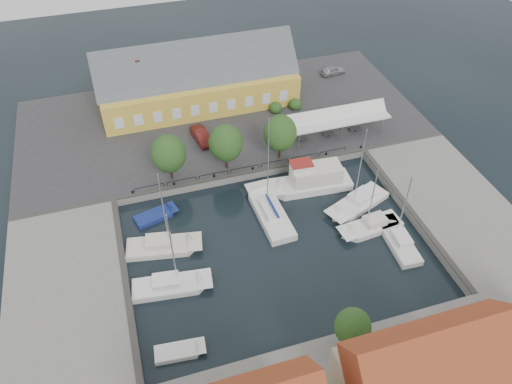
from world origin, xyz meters
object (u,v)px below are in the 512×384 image
car_red (201,136)px  east_boat_a (358,204)px  west_boat_b (162,247)px  west_boat_c (170,287)px  trawler (311,181)px  warehouse (193,81)px  launch_sw (179,352)px  launch_nw (155,216)px  east_boat_c (399,242)px  east_boat_b (371,227)px  tent_canopy (337,118)px  car_silver (333,71)px  center_sailboat (270,213)px

car_red → east_boat_a: bearing=-57.3°
west_boat_b → west_boat_c: west_boat_b is taller
trawler → warehouse: bearing=114.1°
launch_sw → launch_nw: size_ratio=0.90×
warehouse → east_boat_c: bearing=-65.1°
trawler → east_boat_b: (3.92, -8.58, -0.76)m
trawler → launch_nw: size_ratio=2.08×
tent_canopy → car_silver: (6.36, 15.35, -2.00)m
launch_sw → launch_nw: (0.60, 17.98, -0.00)m
warehouse → east_boat_c: (15.57, -33.55, -4.17)m
east_boat_a → tent_canopy: bearing=78.5°
car_red → launch_sw: car_red is taller
east_boat_c → west_boat_c: size_ratio=0.88×
center_sailboat → trawler: bearing=26.6°
center_sailboat → launch_sw: size_ratio=2.82×
trawler → launch_nw: trawler is taller
tent_canopy → east_boat_c: east_boat_c is taller
west_boat_b → launch_sw: bearing=-92.6°
east_boat_a → launch_nw: 23.95m
warehouse → east_boat_a: east_boat_a is taller
east_boat_a → center_sailboat: bearing=172.4°
tent_canopy → car_silver: 16.73m
warehouse → east_boat_c: warehouse is taller
warehouse → center_sailboat: 25.76m
east_boat_a → east_boat_c: bearing=-77.3°
trawler → launch_sw: size_ratio=2.32×
east_boat_c → west_boat_b: (-24.96, 6.96, 0.00)m
car_red → west_boat_c: (-8.28, -22.28, -1.52)m
tent_canopy → trawler: trawler is taller
east_boat_a → west_boat_c: east_boat_a is taller
trawler → east_boat_c: bearing=-63.6°
car_silver → east_boat_c: size_ratio=0.41×
trawler → launch_sw: trawler is taller
west_boat_c → launch_sw: west_boat_c is taller
tent_canopy → car_silver: tent_canopy is taller
launch_nw → west_boat_c: bearing=-90.6°
center_sailboat → launch_sw: 19.57m
tent_canopy → launch_sw: (-26.59, -25.58, -3.59)m
warehouse → launch_sw: warehouse is taller
center_sailboat → east_boat_c: 14.72m
car_red → east_boat_b: 25.67m
center_sailboat → west_boat_c: 14.64m
west_boat_b → east_boat_a: bearing=-0.1°
east_boat_c → west_boat_c: 25.11m
warehouse → east_boat_b: (13.74, -30.59, -4.17)m
car_silver → trawler: (-13.13, -23.49, -0.67)m
car_silver → center_sailboat: bearing=136.1°
tent_canopy → west_boat_c: 32.00m
car_red → launch_sw: (-8.78, -29.66, -1.70)m
west_boat_c → launch_nw: size_ratio=2.05×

